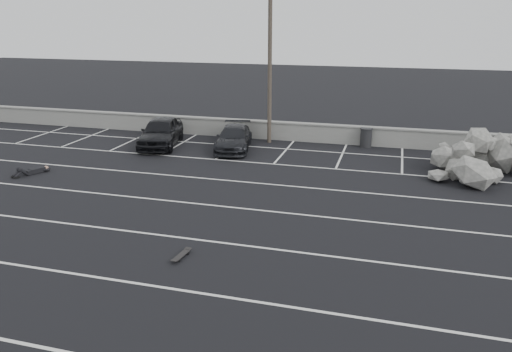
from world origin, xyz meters
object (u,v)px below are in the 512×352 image
(utility_pole, at_px, (270,65))
(person, at_px, (37,168))
(trash_bin, at_px, (366,137))
(riprap_pile, at_px, (491,162))
(car_right, at_px, (234,138))
(car_left, at_px, (161,132))
(skateboard, at_px, (181,255))

(utility_pole, relative_size, person, 3.63)
(trash_bin, bearing_deg, utility_pole, -175.72)
(trash_bin, bearing_deg, riprap_pile, -32.83)
(utility_pole, relative_size, riprap_pile, 1.43)
(car_right, height_order, person, car_right)
(car_left, relative_size, car_right, 1.09)
(person, height_order, skateboard, person)
(car_right, bearing_deg, trash_bin, 8.25)
(car_left, xyz_separation_m, utility_pole, (5.53, 2.39, 3.51))
(trash_bin, xyz_separation_m, person, (-14.16, -8.87, -0.32))
(utility_pole, distance_m, skateboard, 15.13)
(person, distance_m, skateboard, 11.52)
(riprap_pile, distance_m, person, 20.56)
(car_left, distance_m, trash_bin, 11.23)
(car_left, bearing_deg, skateboard, -74.25)
(utility_pole, bearing_deg, car_left, -156.65)
(car_right, bearing_deg, skateboard, -90.27)
(trash_bin, distance_m, skateboard, 15.52)
(riprap_pile, bearing_deg, utility_pole, 163.43)
(car_left, bearing_deg, utility_pole, 10.75)
(riprap_pile, height_order, person, riprap_pile)
(utility_pole, bearing_deg, trash_bin, 4.28)
(car_right, bearing_deg, person, -150.20)
(car_left, relative_size, riprap_pile, 0.78)
(car_right, distance_m, skateboard, 12.72)
(trash_bin, relative_size, skateboard, 1.31)
(trash_bin, xyz_separation_m, skateboard, (-4.34, -14.89, -0.46))
(trash_bin, relative_size, riprap_pile, 0.18)
(car_left, relative_size, utility_pole, 0.54)
(car_right, distance_m, trash_bin, 7.21)
(utility_pole, height_order, trash_bin, utility_pole)
(riprap_pile, bearing_deg, trash_bin, 147.17)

